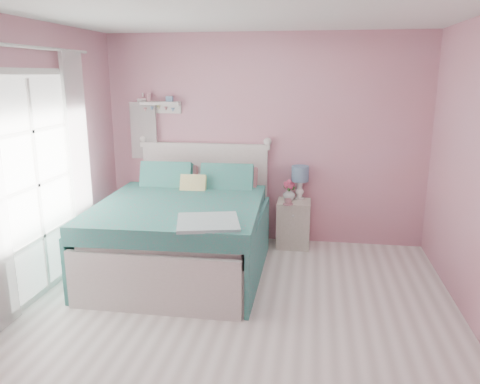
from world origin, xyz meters
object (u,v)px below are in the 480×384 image
(vase, at_px, (289,194))
(table_lamp, at_px, (300,176))
(bed, at_px, (184,232))
(teacup, at_px, (288,202))
(nightstand, at_px, (293,223))

(vase, bearing_deg, table_lamp, 23.26)
(bed, relative_size, table_lamp, 5.18)
(bed, relative_size, teacup, 24.68)
(nightstand, distance_m, table_lamp, 0.60)
(bed, bearing_deg, nightstand, 34.41)
(vase, xyz_separation_m, teacup, (0.00, -0.22, -0.04))
(table_lamp, distance_m, teacup, 0.40)
(nightstand, height_order, table_lamp, table_lamp)
(nightstand, relative_size, vase, 3.75)
(bed, relative_size, vase, 13.99)
(table_lamp, distance_m, vase, 0.26)
(bed, xyz_separation_m, vase, (1.09, 0.91, 0.25))
(bed, xyz_separation_m, nightstand, (1.16, 0.86, -0.12))
(teacup, bearing_deg, table_lamp, 65.38)
(nightstand, xyz_separation_m, vase, (-0.07, 0.05, 0.37))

